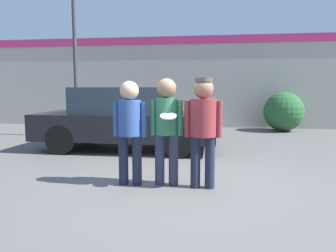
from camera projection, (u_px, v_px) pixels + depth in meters
name	position (u px, v px, depth m)	size (l,w,h in m)	color
ground_plane	(179.00, 184.00, 5.27)	(56.00, 56.00, 0.00)	#5B5956
storefront_building	(202.00, 81.00, 12.87)	(24.00, 0.22, 3.55)	#B2A89E
person_left	(130.00, 124.00, 5.10)	(0.53, 0.36, 1.64)	#1E2338
person_middle_with_frisbee	(167.00, 122.00, 5.09)	(0.51, 0.53, 1.68)	#2D3347
person_right	(203.00, 122.00, 4.93)	(0.57, 0.40, 1.68)	#1E2338
parked_car_near	(127.00, 118.00, 8.16)	(4.38, 1.92, 1.55)	black
street_lamp	(81.00, 22.00, 9.96)	(1.28, 0.35, 5.75)	#38383D
shrub	(284.00, 112.00, 11.69)	(1.40, 1.40, 1.40)	#285B2D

